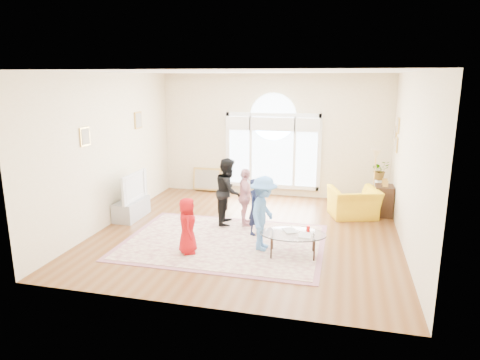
% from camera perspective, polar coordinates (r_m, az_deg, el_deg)
% --- Properties ---
extents(ground, '(6.00, 6.00, 0.00)m').
position_cam_1_polar(ground, '(8.83, 0.98, -7.01)').
color(ground, '#5F3415').
rests_on(ground, ground).
extents(room_shell, '(6.00, 6.00, 6.00)m').
position_cam_1_polar(room_shell, '(11.15, 4.31, 5.62)').
color(room_shell, beige).
rests_on(room_shell, ground).
extents(area_rug, '(3.60, 2.60, 0.02)m').
position_cam_1_polar(area_rug, '(8.34, -2.18, -8.22)').
color(area_rug, beige).
rests_on(area_rug, ground).
extents(rug_border, '(3.80, 2.80, 0.01)m').
position_cam_1_polar(rug_border, '(8.34, -2.18, -8.24)').
color(rug_border, '#9A6070').
rests_on(rug_border, ground).
extents(tv_console, '(0.45, 1.00, 0.42)m').
position_cam_1_polar(tv_console, '(9.96, -14.26, -3.74)').
color(tv_console, '#989BA0').
rests_on(tv_console, ground).
extents(television, '(0.17, 1.09, 0.63)m').
position_cam_1_polar(television, '(9.82, -14.40, -0.83)').
color(television, black).
rests_on(television, tv_console).
extents(coffee_table, '(1.24, 0.87, 0.54)m').
position_cam_1_polar(coffee_table, '(7.66, 7.09, -7.21)').
color(coffee_table, silver).
rests_on(coffee_table, ground).
extents(armchair, '(1.26, 1.17, 0.67)m').
position_cam_1_polar(armchair, '(10.00, 14.94, -2.97)').
color(armchair, yellow).
rests_on(armchair, ground).
extents(side_cabinet, '(0.40, 0.50, 0.70)m').
position_cam_1_polar(side_cabinet, '(10.33, 18.59, -2.62)').
color(side_cabinet, black).
rests_on(side_cabinet, ground).
extents(floor_lamp, '(0.29, 0.29, 1.51)m').
position_cam_1_polar(floor_lamp, '(10.19, 17.63, 2.64)').
color(floor_lamp, black).
rests_on(floor_lamp, ground).
extents(plant_pedestal, '(0.20, 0.20, 0.70)m').
position_cam_1_polar(plant_pedestal, '(10.92, 17.93, -1.71)').
color(plant_pedestal, white).
rests_on(plant_pedestal, ground).
extents(potted_plant, '(0.53, 0.50, 0.46)m').
position_cam_1_polar(potted_plant, '(10.78, 18.16, 1.27)').
color(potted_plant, '#33722D').
rests_on(potted_plant, plant_pedestal).
extents(leaning_picture, '(0.80, 0.14, 0.62)m').
position_cam_1_polar(leaning_picture, '(11.96, -4.37, -1.50)').
color(leaning_picture, tan).
rests_on(leaning_picture, ground).
extents(child_red, '(0.48, 0.58, 1.02)m').
position_cam_1_polar(child_red, '(7.70, -7.03, -6.06)').
color(child_red, '#AB0D11').
rests_on(child_red, area_rug).
extents(child_navy, '(0.41, 0.49, 1.14)m').
position_cam_1_polar(child_navy, '(8.54, 2.17, -3.57)').
color(child_navy, '#121832').
rests_on(child_navy, area_rug).
extents(child_black, '(0.62, 0.76, 1.43)m').
position_cam_1_polar(child_black, '(9.12, -1.58, -1.50)').
color(child_black, black).
rests_on(child_black, area_rug).
extents(child_pink, '(0.49, 0.78, 1.23)m').
position_cam_1_polar(child_pink, '(9.02, 0.69, -2.32)').
color(child_pink, pink).
rests_on(child_pink, area_rug).
extents(child_blue, '(0.59, 0.93, 1.37)m').
position_cam_1_polar(child_blue, '(7.76, 3.14, -4.45)').
color(child_blue, '#538FE0').
rests_on(child_blue, area_rug).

